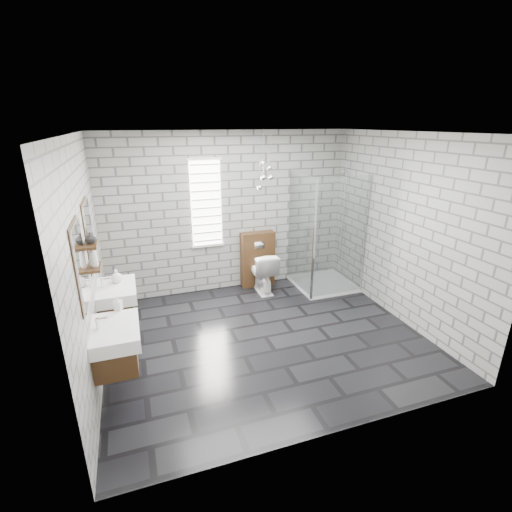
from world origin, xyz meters
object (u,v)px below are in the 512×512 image
vanity_left (112,335)px  cistern_panel (258,259)px  toilet (262,271)px  vanity_right (114,293)px  shower_enclosure (323,262)px

vanity_left → cistern_panel: (2.38, 2.28, -0.26)m
cistern_panel → toilet: (0.00, -0.25, -0.14)m
vanity_left → cistern_panel: size_ratio=1.57×
vanity_right → shower_enclosure: shower_enclosure is taller
vanity_left → toilet: size_ratio=2.18×
shower_enclosure → cistern_panel: bearing=153.4°
shower_enclosure → toilet: (-1.03, 0.27, -0.14)m
cistern_panel → shower_enclosure: (1.03, -0.52, 0.00)m
cistern_panel → shower_enclosure: 1.15m
vanity_right → vanity_left: bearing=-90.0°
vanity_left → shower_enclosure: (3.41, 1.76, -0.25)m
cistern_panel → shower_enclosure: bearing=-26.6°
cistern_panel → toilet: bearing=-90.0°
vanity_right → cistern_panel: vanity_right is taller
vanity_left → shower_enclosure: 3.85m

